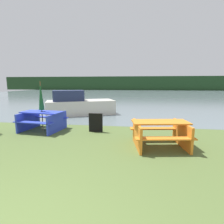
% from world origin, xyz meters
% --- Properties ---
extents(water, '(60.00, 50.00, 0.00)m').
position_xyz_m(water, '(0.00, 31.48, -0.00)').
color(water, slate).
rests_on(water, ground_plane).
extents(far_treeline, '(80.00, 1.60, 4.00)m').
position_xyz_m(far_treeline, '(0.00, 51.48, 2.00)').
color(far_treeline, '#1E3D1E').
rests_on(far_treeline, water).
extents(picnic_table_orange, '(1.86, 1.62, 0.79)m').
position_xyz_m(picnic_table_orange, '(2.34, 4.10, 0.47)').
color(picnic_table_orange, orange).
rests_on(picnic_table_orange, ground_plane).
extents(picnic_table_blue, '(1.79, 1.56, 0.79)m').
position_xyz_m(picnic_table_blue, '(-2.21, 5.37, 0.47)').
color(picnic_table_blue, blue).
rests_on(picnic_table_blue, ground_plane).
extents(umbrella_darkgreen, '(0.22, 0.22, 2.01)m').
position_xyz_m(umbrella_darkgreen, '(-2.21, 5.37, 1.42)').
color(umbrella_darkgreen, brown).
rests_on(umbrella_darkgreen, ground_plane).
extents(boat, '(4.44, 3.23, 1.51)m').
position_xyz_m(boat, '(-1.96, 9.26, 0.58)').
color(boat, beige).
rests_on(boat, water).
extents(signboard, '(0.55, 0.08, 0.75)m').
position_xyz_m(signboard, '(0.02, 5.46, 0.38)').
color(signboard, black).
rests_on(signboard, ground_plane).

